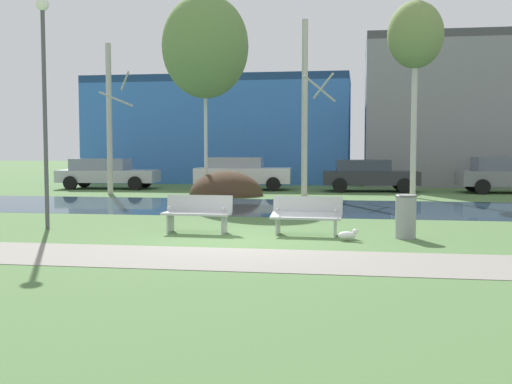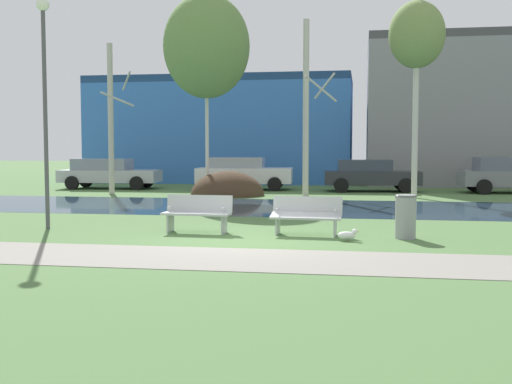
{
  "view_description": "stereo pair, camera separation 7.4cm",
  "coord_description": "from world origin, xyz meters",
  "px_view_note": "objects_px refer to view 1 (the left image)",
  "views": [
    {
      "loc": [
        2.43,
        -13.2,
        2.02
      ],
      "look_at": [
        -0.0,
        1.9,
        0.92
      ],
      "focal_mm": 44.57,
      "sensor_mm": 36.0,
      "label": 1
    },
    {
      "loc": [
        2.51,
        -13.18,
        2.02
      ],
      "look_at": [
        -0.0,
        1.9,
        0.92
      ],
      "focal_mm": 44.57,
      "sensor_mm": 36.0,
      "label": 2
    }
  ],
  "objects_px": {
    "seagull": "(348,235)",
    "bench_left": "(197,213)",
    "streetlamp": "(44,76)",
    "parked_hatch_third_dark": "(368,175)",
    "trash_bin": "(406,216)",
    "parked_van_nearest_silver": "(106,173)",
    "bench_right": "(307,214)",
    "parked_sedan_second_white": "(241,173)",
    "parked_wagon_fourth_grey": "(511,174)"
  },
  "relations": [
    {
      "from": "bench_left",
      "to": "seagull",
      "type": "relative_size",
      "value": 3.53
    },
    {
      "from": "parked_wagon_fourth_grey",
      "to": "parked_sedan_second_white",
      "type": "bearing_deg",
      "value": 178.85
    },
    {
      "from": "trash_bin",
      "to": "streetlamp",
      "type": "relative_size",
      "value": 0.17
    },
    {
      "from": "trash_bin",
      "to": "seagull",
      "type": "height_order",
      "value": "trash_bin"
    },
    {
      "from": "bench_left",
      "to": "streetlamp",
      "type": "bearing_deg",
      "value": 179.6
    },
    {
      "from": "seagull",
      "to": "parked_hatch_third_dark",
      "type": "xyz_separation_m",
      "value": [
        0.64,
        15.29,
        0.62
      ]
    },
    {
      "from": "trash_bin",
      "to": "parked_hatch_third_dark",
      "type": "relative_size",
      "value": 0.22
    },
    {
      "from": "bench_right",
      "to": "parked_hatch_third_dark",
      "type": "height_order",
      "value": "parked_hatch_third_dark"
    },
    {
      "from": "parked_van_nearest_silver",
      "to": "parked_wagon_fourth_grey",
      "type": "distance_m",
      "value": 18.41
    },
    {
      "from": "bench_right",
      "to": "parked_van_nearest_silver",
      "type": "bearing_deg",
      "value": 126.75
    },
    {
      "from": "bench_left",
      "to": "parked_hatch_third_dark",
      "type": "height_order",
      "value": "parked_hatch_third_dark"
    },
    {
      "from": "seagull",
      "to": "parked_wagon_fourth_grey",
      "type": "height_order",
      "value": "parked_wagon_fourth_grey"
    },
    {
      "from": "seagull",
      "to": "parked_wagon_fourth_grey",
      "type": "xyz_separation_m",
      "value": [
        6.72,
        15.26,
        0.68
      ]
    },
    {
      "from": "bench_left",
      "to": "bench_right",
      "type": "height_order",
      "value": "same"
    },
    {
      "from": "bench_right",
      "to": "parked_wagon_fourth_grey",
      "type": "height_order",
      "value": "parked_wagon_fourth_grey"
    },
    {
      "from": "bench_left",
      "to": "parked_van_nearest_silver",
      "type": "bearing_deg",
      "value": 119.63
    },
    {
      "from": "parked_van_nearest_silver",
      "to": "parked_hatch_third_dark",
      "type": "distance_m",
      "value": 12.34
    },
    {
      "from": "bench_left",
      "to": "parked_wagon_fourth_grey",
      "type": "xyz_separation_m",
      "value": [
        10.23,
        14.47,
        0.34
      ]
    },
    {
      "from": "bench_left",
      "to": "parked_van_nearest_silver",
      "type": "height_order",
      "value": "parked_van_nearest_silver"
    },
    {
      "from": "trash_bin",
      "to": "parked_hatch_third_dark",
      "type": "bearing_deg",
      "value": 92.31
    },
    {
      "from": "streetlamp",
      "to": "parked_van_nearest_silver",
      "type": "bearing_deg",
      "value": 107.05
    },
    {
      "from": "parked_van_nearest_silver",
      "to": "parked_sedan_second_white",
      "type": "height_order",
      "value": "parked_sedan_second_white"
    },
    {
      "from": "seagull",
      "to": "bench_left",
      "type": "bearing_deg",
      "value": 167.24
    },
    {
      "from": "bench_right",
      "to": "seagull",
      "type": "relative_size",
      "value": 3.53
    },
    {
      "from": "seagull",
      "to": "parked_van_nearest_silver",
      "type": "distance_m",
      "value": 19.17
    },
    {
      "from": "streetlamp",
      "to": "parked_hatch_third_dark",
      "type": "relative_size",
      "value": 1.29
    },
    {
      "from": "seagull",
      "to": "parked_sedan_second_white",
      "type": "relative_size",
      "value": 0.1
    },
    {
      "from": "parked_sedan_second_white",
      "to": "parked_wagon_fourth_grey",
      "type": "xyz_separation_m",
      "value": [
        11.91,
        -0.24,
        0.01
      ]
    },
    {
      "from": "trash_bin",
      "to": "parked_sedan_second_white",
      "type": "bearing_deg",
      "value": 113.33
    },
    {
      "from": "bench_right",
      "to": "parked_sedan_second_white",
      "type": "distance_m",
      "value": 15.31
    },
    {
      "from": "parked_hatch_third_dark",
      "to": "parked_wagon_fourth_grey",
      "type": "distance_m",
      "value": 6.07
    },
    {
      "from": "parked_hatch_third_dark",
      "to": "parked_wagon_fourth_grey",
      "type": "xyz_separation_m",
      "value": [
        6.07,
        -0.02,
        0.06
      ]
    },
    {
      "from": "parked_sedan_second_white",
      "to": "parked_van_nearest_silver",
      "type": "bearing_deg",
      "value": -177.15
    },
    {
      "from": "bench_left",
      "to": "parked_van_nearest_silver",
      "type": "distance_m",
      "value": 16.55
    },
    {
      "from": "streetlamp",
      "to": "parked_sedan_second_white",
      "type": "height_order",
      "value": "streetlamp"
    },
    {
      "from": "trash_bin",
      "to": "parked_van_nearest_silver",
      "type": "bearing_deg",
      "value": 131.56
    },
    {
      "from": "bench_left",
      "to": "bench_right",
      "type": "relative_size",
      "value": 1.0
    },
    {
      "from": "streetlamp",
      "to": "parked_wagon_fourth_grey",
      "type": "bearing_deg",
      "value": 45.88
    },
    {
      "from": "streetlamp",
      "to": "bench_right",
      "type": "bearing_deg",
      "value": -0.24
    },
    {
      "from": "bench_left",
      "to": "trash_bin",
      "type": "height_order",
      "value": "trash_bin"
    },
    {
      "from": "bench_left",
      "to": "bench_right",
      "type": "distance_m",
      "value": 2.56
    },
    {
      "from": "streetlamp",
      "to": "parked_sedan_second_white",
      "type": "relative_size",
      "value": 1.23
    },
    {
      "from": "trash_bin",
      "to": "parked_wagon_fourth_grey",
      "type": "xyz_separation_m",
      "value": [
        5.48,
        14.67,
        0.31
      ]
    },
    {
      "from": "parked_wagon_fourth_grey",
      "to": "trash_bin",
      "type": "bearing_deg",
      "value": -110.48
    },
    {
      "from": "bench_left",
      "to": "parked_hatch_third_dark",
      "type": "relative_size",
      "value": 0.38
    },
    {
      "from": "bench_right",
      "to": "parked_van_nearest_silver",
      "type": "xyz_separation_m",
      "value": [
        -10.74,
        14.39,
        0.29
      ]
    },
    {
      "from": "seagull",
      "to": "parked_wagon_fourth_grey",
      "type": "bearing_deg",
      "value": 66.25
    },
    {
      "from": "bench_right",
      "to": "parked_wagon_fourth_grey",
      "type": "xyz_separation_m",
      "value": [
        7.67,
        14.47,
        0.34
      ]
    },
    {
      "from": "trash_bin",
      "to": "parked_hatch_third_dark",
      "type": "xyz_separation_m",
      "value": [
        -0.59,
        14.69,
        0.26
      ]
    },
    {
      "from": "bench_right",
      "to": "parked_wagon_fourth_grey",
      "type": "bearing_deg",
      "value": 62.08
    }
  ]
}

